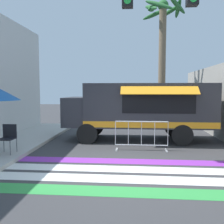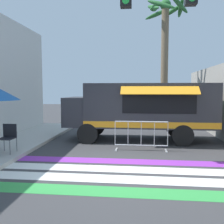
{
  "view_description": "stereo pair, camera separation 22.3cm",
  "coord_description": "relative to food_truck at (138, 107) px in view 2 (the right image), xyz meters",
  "views": [
    {
      "loc": [
        0.35,
        -6.67,
        2.16
      ],
      "look_at": [
        -0.43,
        2.62,
        1.33
      ],
      "focal_mm": 40.0,
      "sensor_mm": 36.0,
      "label": 1
    },
    {
      "loc": [
        0.57,
        -6.65,
        2.16
      ],
      "look_at": [
        -0.43,
        2.62,
        1.33
      ],
      "focal_mm": 40.0,
      "sensor_mm": 36.0,
      "label": 2
    }
  ],
  "objects": [
    {
      "name": "palm_tree",
      "position": [
        1.47,
        4.02,
        3.39
      ],
      "size": [
        2.54,
        2.6,
        7.22
      ],
      "color": "#7A664C",
      "rests_on": "ground_plane"
    },
    {
      "name": "food_truck",
      "position": [
        0.0,
        0.0,
        0.0
      ],
      "size": [
        6.2,
        2.6,
        2.42
      ],
      "color": "#2D2D33",
      "rests_on": "ground_plane"
    },
    {
      "name": "crosswalk_painted",
      "position": [
        -0.54,
        -4.43,
        -1.45
      ],
      "size": [
        6.4,
        2.84,
        0.01
      ],
      "color": "green",
      "rests_on": "ground_plane"
    },
    {
      "name": "folding_chair",
      "position": [
        -4.21,
        -3.04,
        -0.77
      ],
      "size": [
        0.47,
        0.47,
        0.92
      ],
      "rotation": [
        0.0,
        0.0,
        0.27
      ],
      "color": "#4C4C51",
      "rests_on": "sidewalk_left"
    },
    {
      "name": "barricade_front",
      "position": [
        0.12,
        -1.86,
        -0.93
      ],
      "size": [
        1.89,
        0.44,
        1.06
      ],
      "color": "#B7BABF",
      "rests_on": "ground_plane"
    },
    {
      "name": "ground_plane",
      "position": [
        -0.54,
        -4.02,
        -1.45
      ],
      "size": [
        60.0,
        60.0,
        0.0
      ],
      "primitive_type": "plane",
      "color": "#38383A"
    },
    {
      "name": "traffic_signal_pole",
      "position": [
        1.49,
        -3.26,
        2.77
      ],
      "size": [
        4.21,
        0.29,
        5.84
      ],
      "color": "#515456",
      "rests_on": "ground_plane"
    }
  ]
}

